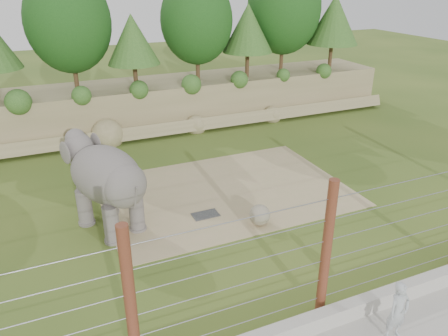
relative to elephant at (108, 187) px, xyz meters
name	(u,v)px	position (x,y,z in m)	size (l,w,h in m)	color
ground	(246,230)	(4.37, -2.14, -1.61)	(90.00, 90.00, 0.00)	#3B591E
back_embankment	(158,58)	(4.96, 10.54, 2.36)	(30.00, 5.52, 8.77)	olive
dirt_patch	(225,191)	(4.87, 0.86, -1.60)	(10.00, 7.00, 0.02)	tan
drain_grate	(205,215)	(3.39, -0.63, -1.57)	(1.00, 0.60, 0.03)	#262628
elephant	(108,187)	(0.00, 0.00, 0.00)	(1.70, 3.97, 3.22)	#5E5753
stone_ball	(260,215)	(4.96, -2.02, -1.20)	(0.77, 0.77, 0.77)	gray
retaining_wall	(331,317)	(4.37, -7.14, -1.36)	(26.00, 0.35, 0.50)	beige
barrier_fence	(326,250)	(4.37, -6.64, 0.39)	(20.26, 0.26, 4.00)	maroon
zookeeper	(398,311)	(5.55, -8.14, -0.77)	(0.60, 0.40, 1.65)	#B1B8BB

